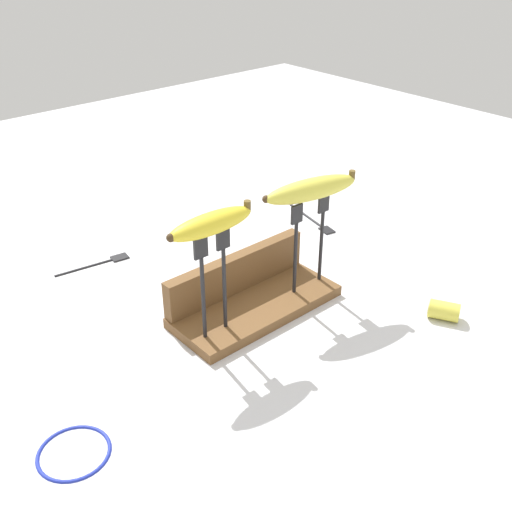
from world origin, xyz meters
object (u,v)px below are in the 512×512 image
at_px(fork_fallen_far, 102,262).
at_px(banana_chunk_near, 443,310).
at_px(banana_raised_left, 211,223).
at_px(fork_stand_right, 309,236).
at_px(fork_fallen_near, 315,221).
at_px(banana_raised_right, 311,189).
at_px(fork_stand_left, 213,275).
at_px(wire_coil, 74,452).

relative_size(fork_fallen_far, banana_chunk_near, 2.47).
bearing_deg(banana_raised_left, fork_stand_right, -0.00).
distance_m(fork_stand_right, banana_chunk_near, 0.29).
bearing_deg(fork_fallen_near, banana_raised_right, -139.05).
bearing_deg(banana_raised_right, banana_chunk_near, -59.72).
bearing_deg(fork_fallen_far, fork_stand_right, -56.72).
bearing_deg(fork_stand_right, fork_stand_left, 180.00).
xyz_separation_m(banana_raised_left, fork_fallen_far, (-0.02, 0.38, -0.23)).
height_order(banana_raised_right, banana_chunk_near, banana_raised_right).
bearing_deg(fork_fallen_near, fork_stand_left, -155.95).
bearing_deg(banana_raised_right, fork_stand_left, -180.00).
relative_size(fork_fallen_near, banana_chunk_near, 2.92).
relative_size(fork_stand_right, fork_fallen_far, 1.14).
xyz_separation_m(banana_raised_right, fork_fallen_near, (0.24, 0.21, -0.22)).
height_order(fork_stand_right, fork_fallen_far, fork_stand_right).
distance_m(fork_stand_right, banana_raised_right, 0.10).
xyz_separation_m(banana_raised_left, banana_chunk_near, (0.36, -0.23, -0.22)).
xyz_separation_m(fork_stand_right, banana_raised_right, (-0.00, 0.00, 0.10)).
relative_size(fork_stand_left, fork_stand_right, 1.05).
xyz_separation_m(banana_raised_right, banana_chunk_near, (0.13, -0.23, -0.21)).
distance_m(fork_stand_right, fork_fallen_near, 0.34).
bearing_deg(banana_raised_left, fork_fallen_near, 24.04).
xyz_separation_m(fork_fallen_near, wire_coil, (-0.78, -0.28, -0.00)).
bearing_deg(banana_chunk_near, fork_stand_left, 147.84).
bearing_deg(banana_chunk_near, fork_fallen_far, 122.17).
xyz_separation_m(fork_stand_right, wire_coil, (-0.54, -0.07, -0.13)).
relative_size(fork_stand_right, banana_raised_left, 1.14).
distance_m(banana_raised_right, fork_fallen_far, 0.50).
bearing_deg(wire_coil, fork_fallen_far, 56.91).
height_order(fork_fallen_near, fork_fallen_far, same).
distance_m(fork_stand_left, banana_chunk_near, 0.44).
bearing_deg(fork_fallen_far, banana_raised_left, -87.22).
bearing_deg(wire_coil, fork_stand_left, 13.04).
bearing_deg(fork_fallen_far, wire_coil, -123.09).
height_order(fork_stand_right, wire_coil, fork_stand_right).
distance_m(fork_stand_left, wire_coil, 0.34).
xyz_separation_m(banana_raised_left, fork_fallen_near, (0.47, 0.21, -0.23)).
xyz_separation_m(fork_stand_left, fork_fallen_far, (-0.02, 0.38, -0.13)).
distance_m(banana_raised_left, wire_coil, 0.39).
bearing_deg(banana_raised_right, fork_stand_right, -11.54).
xyz_separation_m(fork_stand_left, banana_raised_right, (0.23, 0.00, 0.09)).
height_order(fork_fallen_near, wire_coil, same).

